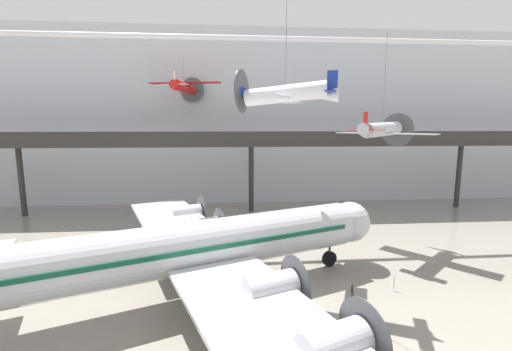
{
  "coord_description": "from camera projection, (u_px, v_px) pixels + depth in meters",
  "views": [
    {
      "loc": [
        -3.11,
        -21.19,
        12.06
      ],
      "look_at": [
        -0.75,
        7.89,
        7.67
      ],
      "focal_mm": 24.0,
      "sensor_mm": 36.0,
      "label": 1
    }
  ],
  "objects": [
    {
      "name": "ceiling_truss_beam",
      "position": [
        256.0,
        38.0,
        36.34
      ],
      "size": [
        120.0,
        0.6,
        0.6
      ],
      "color": "silver"
    },
    {
      "name": "hangar_back_wall",
      "position": [
        248.0,
        118.0,
        52.71
      ],
      "size": [
        140.0,
        3.0,
        26.11
      ],
      "color": "silver",
      "rests_on": "ground"
    },
    {
      "name": "stanchion_barrier",
      "position": [
        394.0,
        286.0,
        24.96
      ],
      "size": [
        0.36,
        0.36,
        1.08
      ],
      "color": "#B2B5BA",
      "rests_on": "ground"
    },
    {
      "name": "suspended_plane_red_highwing",
      "position": [
        184.0,
        87.0,
        45.82
      ],
      "size": [
        9.92,
        8.2,
        5.58
      ],
      "rotation": [
        0.0,
        0.0,
        1.37
      ],
      "color": "red"
    },
    {
      "name": "airliner_silver_main",
      "position": [
        191.0,
        248.0,
        23.6
      ],
      "size": [
        30.7,
        35.96,
        10.4
      ],
      "rotation": [
        0.0,
        0.0,
        0.38
      ],
      "color": "silver",
      "rests_on": "ground"
    },
    {
      "name": "mezzanine_walkway",
      "position": [
        252.0,
        144.0,
        45.58
      ],
      "size": [
        110.0,
        3.2,
        11.13
      ],
      "color": "#2D2B28",
      "rests_on": "ground"
    },
    {
      "name": "suspended_plane_silver_racer",
      "position": [
        382.0,
        130.0,
        33.25
      ],
      "size": [
        8.26,
        8.43,
        10.91
      ],
      "rotation": [
        0.0,
        0.0,
        0.72
      ],
      "color": "silver"
    },
    {
      "name": "info_sign_pedestal",
      "position": [
        352.0,
        294.0,
        23.6
      ],
      "size": [
        0.23,
        0.77,
        1.24
      ],
      "rotation": [
        0.0,
        0.0,
        -0.17
      ],
      "color": "#4C4C51",
      "rests_on": "ground"
    },
    {
      "name": "suspended_plane_white_twin",
      "position": [
        286.0,
        94.0,
        24.97
      ],
      "size": [
        7.84,
        9.04,
        7.84
      ],
      "rotation": [
        0.0,
        0.0,
        2.75
      ],
      "color": "silver"
    },
    {
      "name": "ground_plane",
      "position": [
        277.0,
        306.0,
        22.93
      ],
      "size": [
        260.0,
        260.0,
        0.0
      ],
      "primitive_type": "plane",
      "color": "gray"
    }
  ]
}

